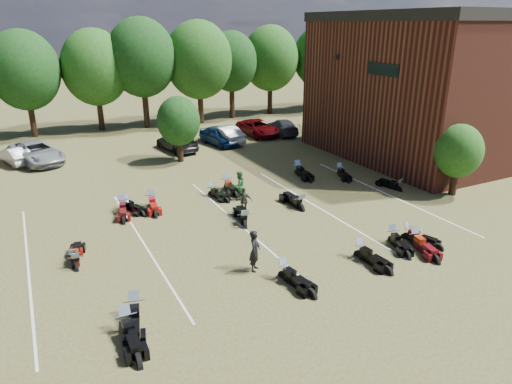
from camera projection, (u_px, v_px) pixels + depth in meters
ground at (319, 235)px, 22.63m from camera, size 160.00×160.00×0.00m
car_1 at (16, 155)px, 33.89m from camera, size 2.42×4.10×1.28m
car_2 at (36, 153)px, 34.02m from camera, size 4.22×6.22×1.58m
car_3 at (177, 142)px, 37.52m from camera, size 2.74×5.07×1.40m
car_4 at (219, 136)px, 39.29m from camera, size 2.53×4.79×1.55m
car_5 at (223, 134)px, 39.69m from camera, size 2.37×4.96×1.57m
car_6 at (258, 128)px, 42.52m from camera, size 2.55×5.24×1.43m
car_7 at (282, 127)px, 43.03m from camera, size 2.85×5.10×1.40m
person_black at (255, 251)px, 19.08m from camera, size 0.77×0.79×1.83m
person_green at (239, 185)px, 26.88m from camera, size 1.02×0.90×1.76m
person_grey at (244, 201)px, 24.88m from camera, size 0.94×0.87×1.55m
motorcycle_0 at (127, 332)px, 15.51m from camera, size 0.80×2.42×1.34m
motorcycle_1 at (136, 317)px, 16.30m from camera, size 1.34×2.56×1.36m
motorcycle_2 at (284, 278)px, 18.76m from camera, size 1.07×2.37×1.27m
motorcycle_3 at (360, 257)px, 20.45m from camera, size 0.90×2.34×1.28m
motorcycle_4 at (392, 242)px, 21.86m from camera, size 1.32×2.27×1.21m
motorcycle_5 at (407, 239)px, 22.20m from camera, size 1.29×2.28×1.21m
motorcycle_6 at (414, 245)px, 21.55m from camera, size 1.25×2.42×1.29m
motorcycle_7 at (77, 269)px, 19.50m from camera, size 0.82×2.07×1.13m
motorcycle_8 at (75, 266)px, 19.74m from camera, size 1.18×2.23×1.19m
motorcycle_9 at (245, 226)px, 23.56m from camera, size 1.39×2.55×1.35m
motorcycle_11 at (301, 210)px, 25.68m from camera, size 0.82×2.51×1.40m
motorcycle_13 at (398, 191)px, 28.60m from camera, size 1.03×2.15×1.15m
motorcycle_14 at (123, 211)px, 25.51m from camera, size 1.13×2.42×1.30m
motorcycle_15 at (152, 206)px, 26.26m from camera, size 1.06×2.45×1.32m
motorcycle_16 at (127, 209)px, 25.83m from camera, size 1.33×2.19×1.16m
motorcycle_17 at (227, 188)px, 29.01m from camera, size 0.91×2.35×1.28m
motorcycle_18 at (212, 195)px, 27.81m from camera, size 1.12×2.14×1.14m
motorcycle_19 at (298, 174)px, 31.72m from camera, size 1.04×2.52×1.37m
motorcycle_20 at (339, 175)px, 31.53m from camera, size 1.23×2.24×1.19m
brick_building at (480, 81)px, 37.70m from camera, size 25.40×15.20×10.70m
tree_line at (143, 62)px, 44.20m from camera, size 56.00×6.00×9.79m
young_tree_near_building at (459, 151)px, 27.01m from camera, size 2.80×2.80×4.16m
young_tree_midfield at (179, 121)px, 33.63m from camera, size 3.20×3.20×4.70m
parking_lines at (239, 224)px, 23.84m from camera, size 20.10×14.00×0.01m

